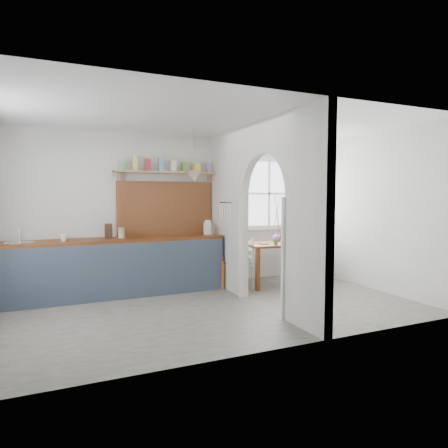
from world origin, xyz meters
name	(u,v)px	position (x,y,z in m)	size (l,w,h in m)	color
floor	(213,309)	(0.00, 0.00, 0.00)	(5.80, 3.20, 0.01)	gray
ceiling	(212,118)	(0.00, 0.00, 2.60)	(5.80, 3.20, 0.01)	beige
walls	(213,215)	(0.00, 0.00, 1.30)	(5.81, 3.21, 2.60)	beige
partition	(256,204)	(0.70, 0.06, 1.45)	(0.12, 3.20, 2.60)	beige
nook_window	(269,194)	(1.80, 1.56, 1.60)	(1.76, 0.10, 1.30)	white
counter	(113,267)	(-1.13, 1.33, 0.46)	(3.50, 0.60, 0.90)	#5D2D13
sink	(19,243)	(-2.43, 1.30, 0.89)	(0.40, 0.40, 0.02)	silver
backsplash	(166,208)	(-0.20, 1.58, 1.35)	(1.65, 0.03, 0.90)	brown
shelf	(167,169)	(-0.20, 1.49, 2.01)	(1.75, 0.20, 0.21)	#A8774C
pendant_lamp	(194,176)	(0.15, 1.15, 1.88)	(0.26, 0.26, 0.16)	beige
utensil_rail	(226,203)	(0.61, 0.90, 1.45)	(0.02, 0.02, 0.50)	silver
dining_table	(279,264)	(1.64, 0.93, 0.37)	(1.19, 0.79, 0.74)	#5D2D13
chair_left	(238,263)	(0.84, 0.94, 0.43)	(0.39, 0.39, 0.86)	silver
chair_right	(316,257)	(2.46, 0.96, 0.43)	(0.39, 0.39, 0.86)	silver
kettle	(208,227)	(0.45, 1.30, 1.02)	(0.21, 0.16, 0.25)	beige
mug_a	(63,238)	(-1.85, 1.23, 0.95)	(0.10, 0.10, 0.09)	white
mug_b	(64,237)	(-1.84, 1.42, 0.95)	(0.11, 0.11, 0.09)	white
knife_block	(109,231)	(-1.19, 1.37, 1.01)	(0.10, 0.15, 0.23)	#472919
jar	(121,233)	(-1.00, 1.34, 0.98)	(0.10, 0.10, 0.17)	tan
towel_magenta	(222,273)	(0.58, 1.00, 0.28)	(0.02, 0.03, 0.56)	#A93273
towel_orange	(223,275)	(0.58, 0.96, 0.25)	(0.02, 0.03, 0.45)	orange
bowl	(292,240)	(1.89, 0.89, 0.78)	(0.31, 0.31, 0.08)	silver
table_cup	(276,242)	(1.46, 0.74, 0.79)	(0.11, 0.11, 0.10)	#518D54
plate	(264,244)	(1.31, 0.87, 0.75)	(0.19, 0.19, 0.02)	#282222
vase	(277,236)	(1.75, 1.17, 0.82)	(0.16, 0.16, 0.17)	#754081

